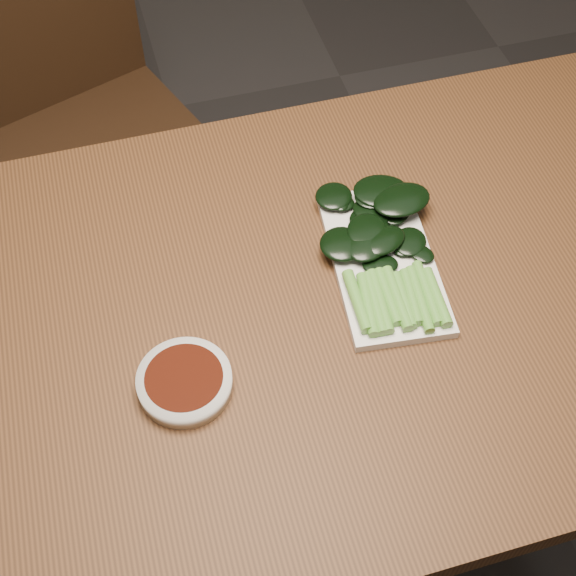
# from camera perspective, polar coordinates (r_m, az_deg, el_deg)

# --- Properties ---
(ground) EXTENTS (6.00, 6.00, 0.00)m
(ground) POSITION_cam_1_polar(r_m,az_deg,el_deg) (1.79, -0.12, -15.25)
(ground) COLOR #292626
(ground) RESTS_ON ground
(table) EXTENTS (1.40, 0.80, 0.75)m
(table) POSITION_cam_1_polar(r_m,az_deg,el_deg) (1.18, -0.17, -3.32)
(table) COLOR #492B15
(table) RESTS_ON ground
(chair_far) EXTENTS (0.56, 0.56, 0.89)m
(chair_far) POSITION_cam_1_polar(r_m,az_deg,el_deg) (1.84, -14.51, 11.84)
(chair_far) COLOR black
(chair_far) RESTS_ON ground
(sauce_bowl) EXTENTS (0.12, 0.12, 0.03)m
(sauce_bowl) POSITION_cam_1_polar(r_m,az_deg,el_deg) (1.05, -7.36, -6.64)
(sauce_bowl) COLOR silver
(sauce_bowl) RESTS_ON table
(serving_plate) EXTENTS (0.17, 0.29, 0.01)m
(serving_plate) POSITION_cam_1_polar(r_m,az_deg,el_deg) (1.17, 6.78, 1.82)
(serving_plate) COLOR silver
(serving_plate) RESTS_ON table
(gai_lan) EXTENTS (0.20, 0.31, 0.03)m
(gai_lan) POSITION_cam_1_polar(r_m,az_deg,el_deg) (1.17, 6.58, 3.37)
(gai_lan) COLOR #5DA137
(gai_lan) RESTS_ON serving_plate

